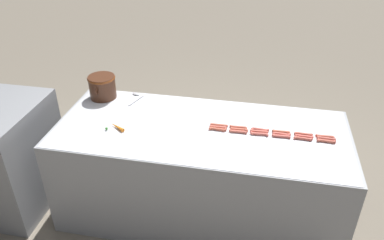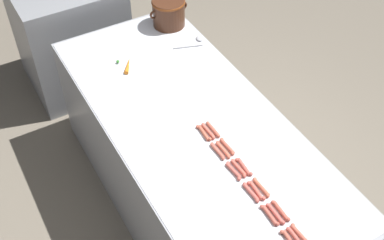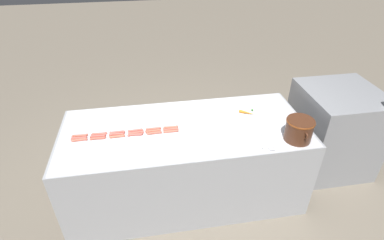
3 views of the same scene
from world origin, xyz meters
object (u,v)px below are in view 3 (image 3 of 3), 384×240
Objects in this scene: hot_dog_7 at (98,136)px; hot_dog_16 at (154,133)px; hot_dog_6 at (79,138)px; hot_dog_2 at (117,132)px; hot_dog_8 at (117,134)px; hot_dog_14 at (117,136)px; bean_pot at (299,129)px; hot_dog_10 at (153,131)px; hot_dog_12 at (79,140)px; hot_dog_13 at (98,138)px; hot_dog_9 at (136,133)px; serving_spoon at (269,146)px; hot_dog_1 at (99,134)px; hot_dog_0 at (80,136)px; hot_dog_5 at (171,127)px; hot_dog_4 at (153,129)px; hot_dog_17 at (171,131)px; hot_dog_3 at (136,130)px; hot_dog_11 at (171,129)px; carrot at (247,113)px; back_cabinet at (333,130)px; hot_dog_15 at (135,135)px.

hot_dog_7 and hot_dog_16 have the same top height.
hot_dog_6 is at bearing -89.18° from hot_dog_7.
hot_dog_2 and hot_dog_6 have the same top height.
hot_dog_14 is (0.04, 0.00, 0.00)m from hot_dog_8.
hot_dog_2 is at bearing 100.29° from hot_dog_7.
bean_pot reaches higher than hot_dog_2.
hot_dog_7 is 0.52m from hot_dog_10.
hot_dog_13 is (0.00, 0.17, 0.00)m from hot_dog_12.
serving_spoon is at bearing 71.17° from hot_dog_9.
hot_dog_0 is at bearing -90.47° from hot_dog_1.
hot_dog_1 and hot_dog_5 have the same top height.
hot_dog_8 is 0.18m from hot_dog_9.
hot_dog_4 is 0.35m from hot_dog_8.
hot_dog_9 is 0.33m from hot_dog_17.
hot_dog_7 is at bearing -79.71° from hot_dog_2.
hot_dog_9 is (0.04, 0.00, 0.00)m from hot_dog_3.
hot_dog_3 is 1.00× the size of hot_dog_14.
hot_dog_13 and hot_dog_16 have the same top height.
hot_dog_1 is 0.35m from hot_dog_9.
hot_dog_6 is (0.04, -0.00, 0.00)m from hot_dog_0.
hot_dog_2 and hot_dog_4 have the same top height.
hot_dog_0 is 1.00× the size of hot_dog_14.
hot_dog_4 and hot_dog_13 have the same top height.
hot_dog_17 is (0.03, -0.00, 0.00)m from hot_dog_11.
hot_dog_7 is at bearing -90.28° from hot_dog_10.
hot_dog_13 is 1.53m from carrot.
hot_dog_5 is 0.95m from serving_spoon.
hot_dog_1 is at bearing -89.81° from hot_dog_2.
hot_dog_5 and hot_dog_12 have the same top height.
hot_dog_7 is 1.00× the size of hot_dog_16.
back_cabinet is 6.90× the size of hot_dog_17.
hot_dog_1 and hot_dog_7 have the same top height.
carrot is (-0.16, 1.00, 0.00)m from hot_dog_10.
hot_dog_3 and hot_dog_5 have the same top height.
hot_dog_2 and hot_dog_13 have the same top height.
hot_dog_15 is (0.03, -0.34, 0.00)m from hot_dog_11.
hot_dog_13 is (0.06, -0.69, 0.00)m from hot_dog_5.
back_cabinet is 2.86m from hot_dog_6.
hot_dog_1 is 0.47× the size of bean_pot.
hot_dog_11 is (0.00, 0.86, 0.00)m from hot_dog_6.
hot_dog_6 is at bearing -87.98° from hot_dog_5.
hot_dog_7 is 0.56× the size of serving_spoon.
back_cabinet is at bearing 94.35° from hot_dog_1.
hot_dog_10 is 1.00× the size of hot_dog_13.
bean_pot is (0.37, 1.82, 0.11)m from hot_dog_1.
hot_dog_7 is 1.00× the size of hot_dog_15.
hot_dog_3 is (-0.00, 0.34, 0.00)m from hot_dog_1.
hot_dog_3 is 0.07m from hot_dog_15.
hot_dog_15 is 0.91× the size of carrot.
bean_pot reaches higher than hot_dog_15.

